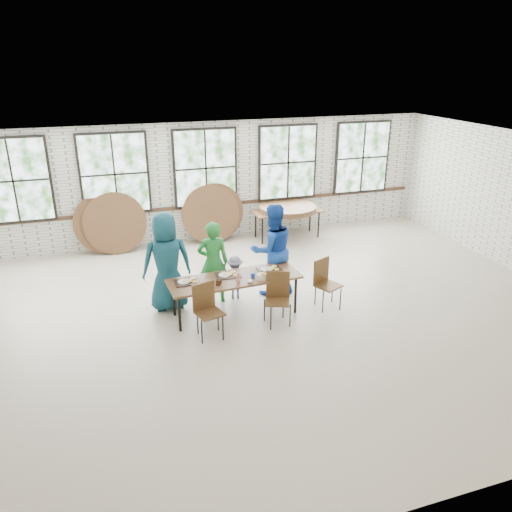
# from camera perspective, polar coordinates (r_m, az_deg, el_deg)

# --- Properties ---
(room) EXTENTS (12.00, 12.00, 12.00)m
(room) POSITION_cam_1_polar(r_m,az_deg,el_deg) (12.69, -5.78, 9.77)
(room) COLOR #C5B39C
(room) RESTS_ON ground
(dining_table) EXTENTS (2.44, 0.93, 0.74)m
(dining_table) POSITION_cam_1_polar(r_m,az_deg,el_deg) (9.06, -2.46, -2.79)
(dining_table) COLOR brown
(dining_table) RESTS_ON ground
(chair_near_left) EXTENTS (0.52, 0.51, 0.95)m
(chair_near_left) POSITION_cam_1_polar(r_m,az_deg,el_deg) (8.49, -5.67, -5.66)
(chair_near_left) COLOR #55381C
(chair_near_left) RESTS_ON ground
(chair_near_right) EXTENTS (0.54, 0.53, 0.95)m
(chair_near_right) POSITION_cam_1_polar(r_m,az_deg,el_deg) (8.87, 2.48, -4.29)
(chair_near_right) COLOR #55381C
(chair_near_right) RESTS_ON ground
(chair_spare) EXTENTS (0.55, 0.54, 0.95)m
(chair_spare) POSITION_cam_1_polar(r_m,az_deg,el_deg) (9.51, 7.85, -2.62)
(chair_spare) COLOR #55381C
(chair_spare) RESTS_ON ground
(adult_teal) EXTENTS (0.93, 0.61, 1.88)m
(adult_teal) POSITION_cam_1_polar(r_m,az_deg,el_deg) (9.35, -10.16, -0.66)
(adult_teal) COLOR navy
(adult_teal) RESTS_ON ground
(adult_green) EXTENTS (0.65, 0.47, 1.63)m
(adult_green) POSITION_cam_1_polar(r_m,az_deg,el_deg) (9.54, -4.92, -0.74)
(adult_green) COLOR #217C30
(adult_green) RESTS_ON ground
(toddler) EXTENTS (0.63, 0.44, 0.88)m
(toddler) POSITION_cam_1_polar(r_m,az_deg,el_deg) (9.78, -2.42, -2.45)
(toddler) COLOR #15123A
(toddler) RESTS_ON ground
(adult_blue) EXTENTS (0.95, 0.77, 1.86)m
(adult_blue) POSITION_cam_1_polar(r_m,az_deg,el_deg) (9.81, 1.87, 0.72)
(adult_blue) COLOR #1847AD
(adult_blue) RESTS_ON ground
(storage_table) EXTENTS (1.81, 0.78, 0.74)m
(storage_table) POSITION_cam_1_polar(r_m,az_deg,el_deg) (13.05, 3.60, 4.99)
(storage_table) COLOR brown
(storage_table) RESTS_ON ground
(tabletop_clutter) EXTENTS (2.01, 0.64, 0.11)m
(tabletop_clutter) POSITION_cam_1_polar(r_m,az_deg,el_deg) (9.04, -1.78, -2.32)
(tabletop_clutter) COLOR black
(tabletop_clutter) RESTS_ON dining_table
(round_tops_stacked) EXTENTS (1.50, 1.50, 0.13)m
(round_tops_stacked) POSITION_cam_1_polar(r_m,az_deg,el_deg) (13.01, 3.61, 5.49)
(round_tops_stacked) COLOR brown
(round_tops_stacked) RESTS_ON storage_table
(round_tops_leaning) EXTENTS (4.20, 0.45, 1.50)m
(round_tops_leaning) POSITION_cam_1_polar(r_m,az_deg,el_deg) (12.58, -10.56, 4.25)
(round_tops_leaning) COLOR brown
(round_tops_leaning) RESTS_ON ground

